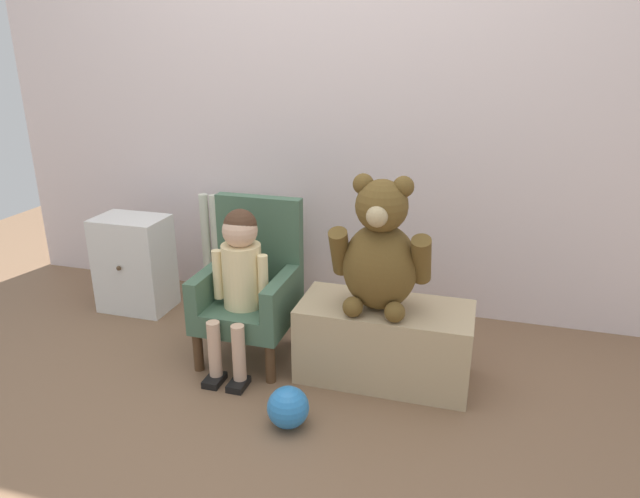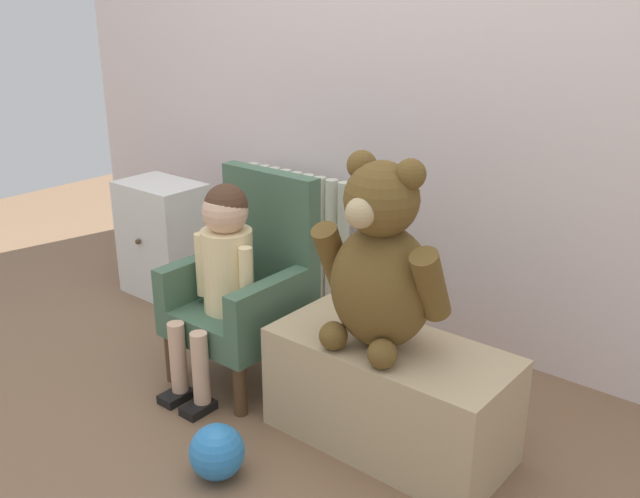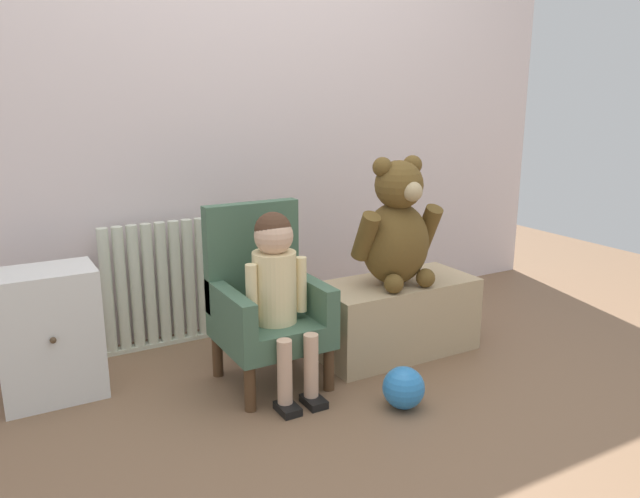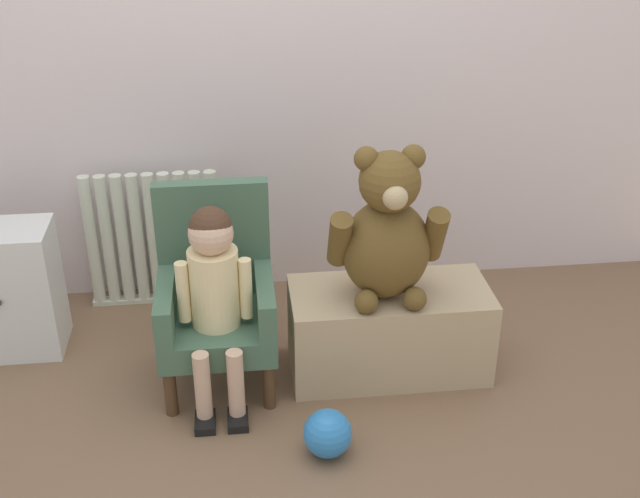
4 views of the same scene
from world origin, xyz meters
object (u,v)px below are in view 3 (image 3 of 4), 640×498
small_dresser (49,334)px  child_figure (277,278)px  low_bench (395,317)px  toy_ball (404,388)px  radiator (163,285)px  child_armchair (265,302)px  large_teddy_bear (397,229)px

small_dresser → child_figure: 0.89m
low_bench → toy_ball: 0.53m
radiator → child_armchair: bearing=-64.9°
radiator → large_teddy_bear: size_ratio=1.05×
small_dresser → child_figure: child_figure is taller
child_figure → child_armchair: bearing=90.0°
low_bench → toy_ball: low_bench is taller
small_dresser → toy_ball: small_dresser is taller
radiator → large_teddy_bear: bearing=-36.1°
child_figure → toy_ball: (0.34, -0.37, -0.38)m
radiator → child_armchair: size_ratio=0.81×
radiator → low_bench: 1.07m
small_dresser → toy_ball: bearing=-33.4°
child_armchair → low_bench: (0.62, -0.04, -0.16)m
radiator → toy_ball: radiator is taller
small_dresser → radiator: bearing=29.2°
child_armchair → radiator: bearing=115.1°
low_bench → large_teddy_bear: bearing=-136.5°
small_dresser → child_armchair: bearing=-18.4°
small_dresser → large_teddy_bear: bearing=-13.5°
child_armchair → large_teddy_bear: bearing=-6.6°
child_figure → low_bench: child_figure is taller
child_armchair → small_dresser: bearing=161.6°
child_armchair → large_teddy_bear: (0.59, -0.07, 0.25)m
radiator → small_dresser: radiator is taller
large_teddy_bear → toy_ball: large_teddy_bear is taller
radiator → toy_ball: size_ratio=3.67×
small_dresser → low_bench: (1.40, -0.30, -0.09)m
child_armchair → child_figure: (-0.00, -0.11, 0.13)m
radiator → low_bench: bearing=-34.1°
large_teddy_bear → toy_ball: (-0.25, -0.41, -0.50)m
child_armchair → child_figure: size_ratio=1.01×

